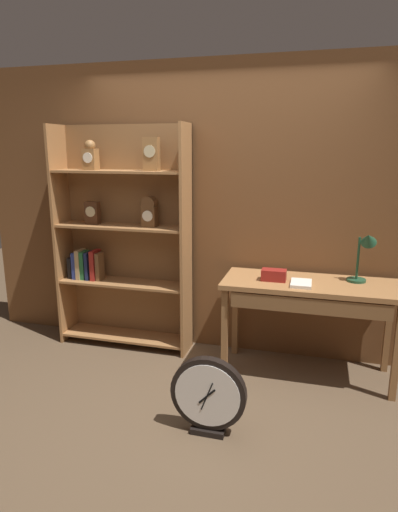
{
  "coord_description": "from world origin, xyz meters",
  "views": [
    {
      "loc": [
        0.83,
        -2.54,
        1.85
      ],
      "look_at": [
        -0.1,
        0.82,
        1.0
      ],
      "focal_mm": 30.89,
      "sensor_mm": 36.0,
      "label": 1
    }
  ],
  "objects": [
    {
      "name": "bookshelf",
      "position": [
        -0.94,
        1.15,
        1.02
      ],
      "size": [
        1.26,
        0.32,
        2.06
      ],
      "color": "#9E6B3D",
      "rests_on": "ground"
    },
    {
      "name": "ground_plane",
      "position": [
        0.0,
        0.0,
        0.0
      ],
      "size": [
        10.0,
        10.0,
        0.0
      ],
      "primitive_type": "plane",
      "color": "brown"
    },
    {
      "name": "workbench",
      "position": [
        0.79,
        0.93,
        0.71
      ],
      "size": [
        1.4,
        0.57,
        0.81
      ],
      "color": "#9E6B3D",
      "rests_on": "ground"
    },
    {
      "name": "open_repair_manual",
      "position": [
        0.72,
        0.86,
        0.82
      ],
      "size": [
        0.16,
        0.22,
        0.02
      ],
      "primitive_type": "cube",
      "rotation": [
        0.0,
        0.0,
        0.01
      ],
      "color": "silver",
      "rests_on": "workbench"
    },
    {
      "name": "desk_lamp",
      "position": [
        1.19,
        1.04,
        1.08
      ],
      "size": [
        0.21,
        0.21,
        0.44
      ],
      "color": "#1E472D",
      "rests_on": "workbench"
    },
    {
      "name": "toolbox_small",
      "position": [
        0.5,
        0.92,
        0.85
      ],
      "size": [
        0.2,
        0.11,
        0.09
      ],
      "primitive_type": "cube",
      "color": "maroon",
      "rests_on": "workbench"
    },
    {
      "name": "round_clock_large",
      "position": [
        0.2,
        -0.03,
        0.28
      ],
      "size": [
        0.51,
        0.11,
        0.55
      ],
      "color": "black",
      "rests_on": "ground"
    },
    {
      "name": "back_wood_panel",
      "position": [
        0.0,
        1.32,
        1.3
      ],
      "size": [
        4.8,
        0.05,
        2.6
      ],
      "primitive_type": "cube",
      "color": "brown",
      "rests_on": "ground"
    }
  ]
}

